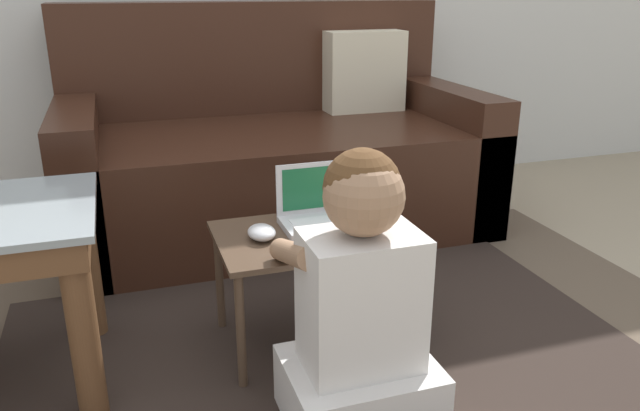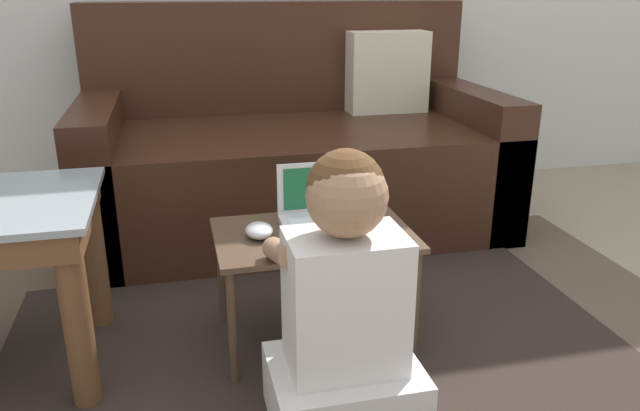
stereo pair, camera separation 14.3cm
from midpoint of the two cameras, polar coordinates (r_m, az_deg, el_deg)
name	(u,v)px [view 2 (the right image)]	position (r m, az deg, el deg)	size (l,w,h in m)	color
ground_plane	(357,385)	(1.73, 5.87, -16.11)	(16.00, 16.00, 0.00)	gray
area_rug	(329,376)	(1.75, 3.28, -15.32)	(2.48, 1.96, 0.01)	brown
couch	(293,152)	(2.72, -1.00, 4.89)	(1.71, 0.94, 0.93)	#381E14
laptop_desk	(313,246)	(1.76, 1.72, -3.75)	(0.55, 0.37, 0.35)	#4C3828
laptop	(325,214)	(1.79, 2.73, -0.85)	(0.25, 0.16, 0.17)	silver
computer_mouse	(259,230)	(1.71, -3.21, -2.32)	(0.08, 0.10, 0.04)	silver
person_seated	(345,312)	(1.44, 5.14, -9.70)	(0.35, 0.40, 0.68)	silver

